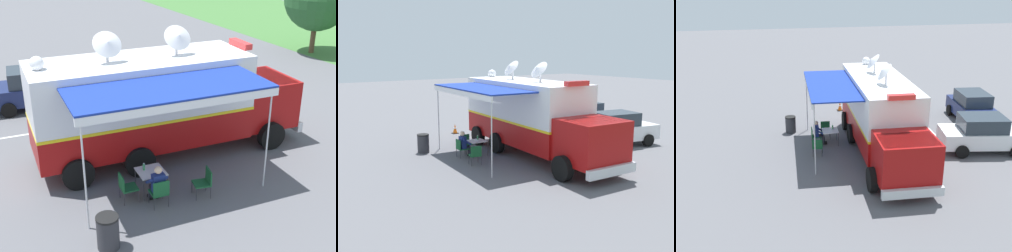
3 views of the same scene
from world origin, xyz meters
The scene contains 13 objects.
ground_plane centered at (0.00, 0.00, 0.00)m, with size 100.00×100.00×0.00m, color #5B5B60.
lot_stripe centered at (-3.53, -1.91, 0.00)m, with size 0.12×4.80×0.01m, color silver.
command_truck centered at (0.08, 0.75, 1.95)m, with size 5.18×9.62×4.53m.
folding_table centered at (2.29, -0.70, 0.67)m, with size 0.84×0.84×0.73m.
water_bottle centered at (2.14, -0.86, 0.83)m, with size 0.07×0.07×0.22m.
folding_chair_at_table centered at (3.09, -0.80, 0.51)m, with size 0.51×0.51×0.87m.
folding_chair_beside_table centered at (2.40, -1.55, 0.51)m, with size 0.51×0.51×0.87m.
folding_chair_spare_by_truck centered at (3.14, 0.64, 0.51)m, with size 0.57×0.57×0.87m.
seated_responder centered at (2.90, -0.79, 0.65)m, with size 0.68×0.57×1.25m.
trash_bin centered at (4.14, -2.70, 0.46)m, with size 0.57×0.57×0.91m.
traffic_cone centered at (0.76, -5.90, 0.28)m, with size 0.36×0.36×0.58m.
car_behind_truck centered at (-4.87, 1.61, 0.88)m, with size 4.46×2.57×1.76m.
car_far_corner centered at (-6.42, -2.28, 0.88)m, with size 2.41×4.39×1.76m.
Camera 2 is at (11.42, 14.98, 4.88)m, focal length 42.05 mm.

